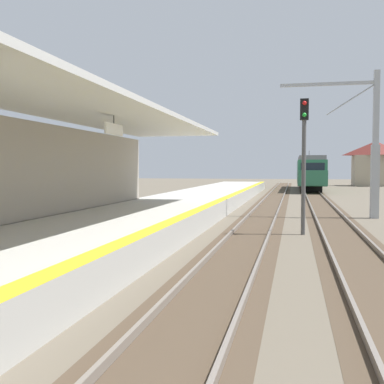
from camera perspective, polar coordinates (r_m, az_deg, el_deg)
The scene contains 8 objects.
station_platform at distance 18.37m, azimuth -6.82°, elevation -3.69°, with size 5.00×80.00×0.91m.
station_building_with_canopy at distance 14.52m, azimuth -20.21°, elevation 3.11°, with size 4.85×24.00×4.43m.
track_pair_nearest_platform at distance 21.43m, azimuth 8.00°, elevation -3.83°, with size 2.34×120.00×0.16m.
track_pair_middle at distance 21.45m, azimuth 17.12°, elevation -3.93°, with size 2.34×120.00×0.16m.
approaching_train at distance 56.89m, azimuth 14.22°, elevation 2.46°, with size 2.93×19.60×4.76m.
rail_signal_post at distance 18.38m, azimuth 13.52°, elevation 4.81°, with size 0.32×0.34×5.20m.
catenary_pylon_far_side at distance 25.49m, azimuth 20.85°, elevation 5.08°, with size 5.00×0.40×7.50m.
distant_trackside_house at distance 71.91m, azimuth 21.50°, elevation 3.35°, with size 6.60×5.28×6.40m.
Camera 1 is at (3.52, -1.22, 2.57)m, focal length 43.62 mm.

